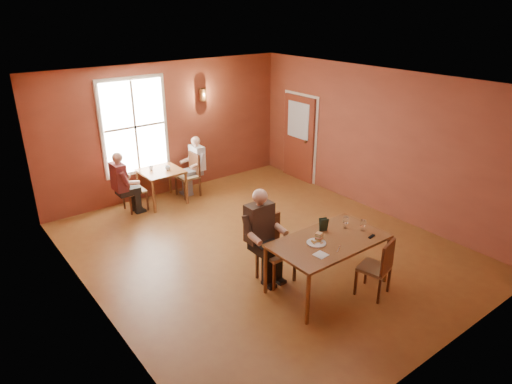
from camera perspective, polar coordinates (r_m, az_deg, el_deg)
ground at (r=8.45m, az=0.83°, el=-7.00°), size 6.00×7.00×0.01m
wall_back at (r=10.66m, az=-10.96°, el=7.69°), size 6.00×0.04×3.00m
wall_front at (r=5.75m, az=23.24°, el=-7.17°), size 6.00×0.04×3.00m
wall_left at (r=6.53m, az=-20.26°, el=-3.07°), size 0.04×7.00×3.00m
wall_right at (r=9.87m, az=14.77°, el=6.15°), size 0.04×7.00×3.00m
ceiling at (r=7.43m, az=0.96°, el=13.52°), size 6.00×7.00×0.04m
window at (r=10.24m, az=-14.92°, el=7.89°), size 1.36×0.10×1.96m
door at (r=11.44m, az=5.33°, el=6.69°), size 0.12×1.04×2.10m
wall_sconce at (r=10.84m, az=-6.68°, el=11.99°), size 0.16×0.16×0.28m
main_table at (r=7.25m, az=8.92°, el=-8.86°), size 1.80×1.01×0.84m
chair_diner_main at (r=7.30m, az=2.53°, el=-7.33°), size 0.47×0.47×1.07m
diner_main at (r=7.18m, az=2.71°, el=-6.04°), size 0.59×0.59×1.47m
chair_empty at (r=7.22m, az=14.54°, el=-9.04°), size 0.52×0.52×0.95m
plate_food at (r=6.91m, az=7.55°, el=-6.27°), size 0.32×0.32×0.04m
sandwich at (r=6.97m, az=7.87°, el=-5.65°), size 0.12×0.11×0.11m
goblet_a at (r=7.39m, az=11.14°, el=-3.71°), size 0.11×0.11×0.21m
goblet_b at (r=7.36m, az=13.22°, el=-4.06°), size 0.11×0.11×0.21m
menu_stand at (r=7.25m, az=8.44°, el=-4.05°), size 0.15×0.11×0.22m
knife at (r=6.82m, az=10.29°, el=-6.99°), size 0.19×0.12×0.00m
napkin at (r=6.63m, az=8.10°, el=-7.78°), size 0.20×0.20×0.01m
sunglasses at (r=7.26m, az=14.25°, el=-5.40°), size 0.15×0.07×0.02m
second_table at (r=10.37m, az=-11.64°, el=0.69°), size 0.87×0.87×0.77m
chair_diner_white at (r=10.60m, az=-8.56°, el=2.07°), size 0.44×0.44×1.00m
diner_white at (r=10.56m, az=-8.46°, el=2.88°), size 0.52×0.52×1.30m
chair_diner_maroon at (r=10.10m, az=-14.97°, el=0.28°), size 0.41×0.41×0.93m
diner_maroon at (r=10.01m, az=-15.24°, el=1.31°), size 0.54×0.54×1.34m
cup_a at (r=10.20m, az=-11.01°, el=2.95°), size 0.15×0.15×0.09m
cup_b at (r=10.28m, az=-13.00°, el=2.93°), size 0.10×0.10×0.09m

